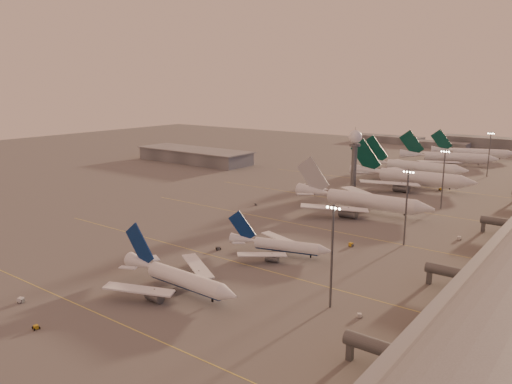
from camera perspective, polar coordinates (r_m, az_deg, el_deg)
The scene contains 26 objects.
ground at distance 155.41m, azimuth -10.81°, elevation -7.25°, with size 700.00×700.00×0.00m, color #5B5858.
taxiway_markings at distance 180.41m, azimuth 9.18°, elevation -4.39°, with size 180.00×185.25×0.02m.
hangar at distance 333.57m, azimuth -7.05°, elevation 4.18°, with size 82.00×27.00×8.50m.
radar_tower at distance 243.22m, azimuth 11.21°, elevation 4.93°, with size 6.40×6.40×31.10m.
mast_a at distance 116.61m, azimuth 8.68°, elevation -6.75°, with size 3.60×0.56×25.00m.
mast_b at distance 166.33m, azimuth 16.81°, elevation -1.32°, with size 3.60×0.56×25.00m.
mast_c at distance 219.17m, azimuth 20.61°, elevation 1.65°, with size 3.60×0.56×25.00m.
mast_d at distance 306.16m, azimuth 25.10°, elevation 4.14°, with size 3.60×0.56×25.00m.
distant_horizon at distance 438.55m, azimuth 22.68°, elevation 5.23°, with size 165.00×37.50×9.00m.
narrowbody_near at distance 128.87m, azimuth -8.88°, elevation -9.91°, with size 39.31×31.38×15.36m.
narrowbody_mid at distance 153.11m, azimuth 2.70°, elevation -6.30°, with size 32.31×25.43×12.93m.
widebody_white at distance 207.28m, azimuth 11.99°, elevation -1.26°, with size 59.61×47.70×20.96m.
greentail_a at distance 260.87m, azimuth 17.27°, elevation 1.35°, with size 63.81×51.42×23.16m.
greentail_b at distance 295.18m, azimuth 17.52°, elevation 2.53°, with size 60.01×48.27×21.80m.
greentail_c at distance 339.35m, azimuth 21.10°, elevation 3.50°, with size 58.46×46.55×21.82m.
greentail_d at distance 371.38m, azimuth 23.59°, elevation 3.95°, with size 53.80×42.79×20.17m.
gsv_truck_a at distance 134.35m, azimuth -25.17°, elevation -10.89°, with size 6.61×4.35×2.52m.
gsv_tug_near at distance 120.26m, azimuth -23.84°, elevation -13.97°, with size 2.28×3.26×0.86m.
gsv_catering_a at distance 117.30m, azimuth 11.87°, elevation -13.06°, with size 4.83×3.88×3.64m.
gsv_tug_mid at distance 158.80m, azimuth -4.33°, elevation -6.43°, with size 4.01×3.85×1.00m.
gsv_truck_b at distance 163.75m, azimuth 10.95°, elevation -5.76°, with size 6.44×3.11×2.49m.
gsv_truck_c at distance 214.04m, azimuth 0.06°, elevation -1.28°, with size 4.90×3.85×1.90m.
gsv_catering_b at distance 180.96m, azimuth 22.31°, elevation -4.41°, with size 5.49×2.78×4.42m.
gsv_tug_far at distance 223.94m, azimuth 8.89°, elevation -0.92°, with size 3.06×4.22×1.09m.
gsv_truck_d at distance 255.30m, azimuth 5.66°, elevation 0.98°, with size 3.11×6.37×2.46m.
gsv_tug_hangar at distance 259.79m, azimuth 20.35°, elevation 0.29°, with size 4.49×3.72×1.11m.
Camera 1 is at (109.34, -97.52, 51.83)m, focal length 35.00 mm.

